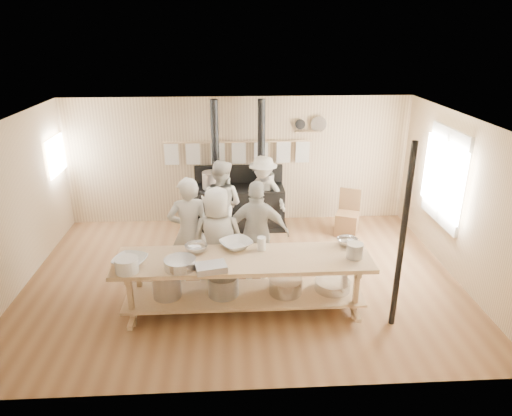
# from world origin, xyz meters

# --- Properties ---
(ground) EXTENTS (7.00, 7.00, 0.00)m
(ground) POSITION_xyz_m (0.00, 0.00, 0.00)
(ground) COLOR brown
(ground) RESTS_ON ground
(room_shell) EXTENTS (7.00, 7.00, 7.00)m
(room_shell) POSITION_xyz_m (0.00, 0.00, 1.62)
(room_shell) COLOR tan
(room_shell) RESTS_ON ground
(window_right) EXTENTS (0.09, 1.50, 1.65)m
(window_right) POSITION_xyz_m (3.47, 0.60, 1.50)
(window_right) COLOR beige
(window_right) RESTS_ON ground
(left_opening) EXTENTS (0.00, 0.90, 0.90)m
(left_opening) POSITION_xyz_m (-3.45, 2.00, 1.60)
(left_opening) COLOR white
(left_opening) RESTS_ON ground
(stove) EXTENTS (1.90, 0.75, 2.60)m
(stove) POSITION_xyz_m (-0.01, 2.12, 0.52)
(stove) COLOR black
(stove) RESTS_ON ground
(towel_rail) EXTENTS (3.00, 0.04, 0.47)m
(towel_rail) POSITION_xyz_m (0.00, 2.40, 1.56)
(towel_rail) COLOR tan
(towel_rail) RESTS_ON ground
(back_wall_shelf) EXTENTS (0.63, 0.14, 0.32)m
(back_wall_shelf) POSITION_xyz_m (1.46, 2.43, 2.00)
(back_wall_shelf) COLOR tan
(back_wall_shelf) RESTS_ON ground
(prep_table) EXTENTS (3.60, 0.90, 0.85)m
(prep_table) POSITION_xyz_m (-0.01, -0.90, 0.52)
(prep_table) COLOR tan
(prep_table) RESTS_ON ground
(support_post) EXTENTS (0.08, 0.08, 2.60)m
(support_post) POSITION_xyz_m (2.05, -1.35, 1.30)
(support_post) COLOR black
(support_post) RESTS_ON ground
(cook_far_left) EXTENTS (0.72, 0.54, 1.79)m
(cook_far_left) POSITION_xyz_m (-0.82, -0.08, 0.89)
(cook_far_left) COLOR #BDB6A7
(cook_far_left) RESTS_ON ground
(cook_left) EXTENTS (1.02, 0.93, 1.70)m
(cook_left) POSITION_xyz_m (-0.35, 1.16, 0.85)
(cook_left) COLOR #BDB6A7
(cook_left) RESTS_ON ground
(cook_center) EXTENTS (0.82, 0.54, 1.65)m
(cook_center) POSITION_xyz_m (-0.38, -0.22, 0.83)
(cook_center) COLOR #BDB6A7
(cook_center) RESTS_ON ground
(cook_right) EXTENTS (1.04, 0.53, 1.71)m
(cook_right) POSITION_xyz_m (0.24, -0.10, 0.85)
(cook_right) COLOR #BDB6A7
(cook_right) RESTS_ON ground
(cook_by_window) EXTENTS (1.15, 1.00, 1.54)m
(cook_by_window) POSITION_xyz_m (0.48, 1.95, 0.77)
(cook_by_window) COLOR #BDB6A7
(cook_by_window) RESTS_ON ground
(chair) EXTENTS (0.55, 0.55, 0.90)m
(chair) POSITION_xyz_m (2.13, 1.63, 0.27)
(chair) COLOR brown
(chair) RESTS_ON ground
(bowl_white_a) EXTENTS (0.55, 0.55, 0.11)m
(bowl_white_a) POSITION_xyz_m (-1.55, -1.01, 0.90)
(bowl_white_a) COLOR silver
(bowl_white_a) RESTS_ON prep_table
(bowl_steel_a) EXTENTS (0.46, 0.46, 0.10)m
(bowl_steel_a) POSITION_xyz_m (-0.68, -0.66, 0.90)
(bowl_steel_a) COLOR silver
(bowl_steel_a) RESTS_ON prep_table
(bowl_white_b) EXTENTS (0.62, 0.62, 0.11)m
(bowl_white_b) POSITION_xyz_m (-0.10, -0.57, 0.91)
(bowl_white_b) COLOR silver
(bowl_white_b) RESTS_ON prep_table
(bowl_steel_b) EXTENTS (0.43, 0.43, 0.10)m
(bowl_steel_b) POSITION_xyz_m (1.55, -0.57, 0.90)
(bowl_steel_b) COLOR silver
(bowl_steel_b) RESTS_ON prep_table
(roasting_pan) EXTENTS (0.45, 0.35, 0.09)m
(roasting_pan) POSITION_xyz_m (-0.45, -1.23, 0.89)
(roasting_pan) COLOR #B2B2B7
(roasting_pan) RESTS_ON prep_table
(mixing_bowl_large) EXTENTS (0.51, 0.51, 0.14)m
(mixing_bowl_large) POSITION_xyz_m (-0.86, -1.14, 0.92)
(mixing_bowl_large) COLOR silver
(mixing_bowl_large) RESTS_ON prep_table
(bucket_galv) EXTENTS (0.27, 0.27, 0.21)m
(bucket_galv) POSITION_xyz_m (1.55, -0.97, 0.96)
(bucket_galv) COLOR gray
(bucket_galv) RESTS_ON prep_table
(deep_bowl_enamel) EXTENTS (0.34, 0.34, 0.19)m
(deep_bowl_enamel) POSITION_xyz_m (-1.55, -1.20, 0.95)
(deep_bowl_enamel) COLOR silver
(deep_bowl_enamel) RESTS_ON prep_table
(pitcher) EXTENTS (0.14, 0.14, 0.20)m
(pitcher) POSITION_xyz_m (0.26, -0.66, 0.95)
(pitcher) COLOR silver
(pitcher) RESTS_ON prep_table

